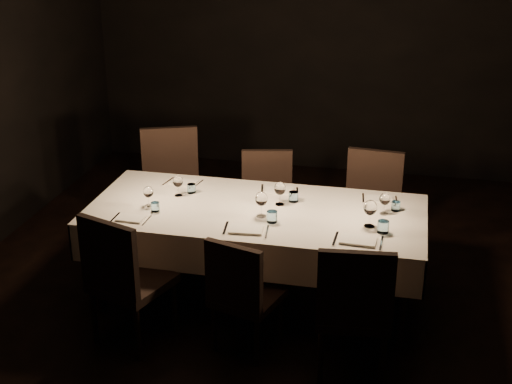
% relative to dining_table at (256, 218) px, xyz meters
% --- Properties ---
extents(room, '(5.01, 6.01, 3.01)m').
position_rel_dining_table_xyz_m(room, '(0.00, 0.00, 0.81)').
color(room, black).
rests_on(room, ground).
extents(dining_table, '(2.52, 1.12, 0.76)m').
position_rel_dining_table_xyz_m(dining_table, '(0.00, 0.00, 0.00)').
color(dining_table, black).
rests_on(dining_table, ground).
extents(chair_near_left, '(0.61, 0.61, 1.00)m').
position_rel_dining_table_xyz_m(chair_near_left, '(-0.75, -0.81, -0.14)').
color(chair_near_left, black).
rests_on(chair_near_left, ground).
extents(place_setting_near_left, '(0.29, 0.39, 0.16)m').
position_rel_dining_table_xyz_m(place_setting_near_left, '(-0.80, -0.22, 0.14)').
color(place_setting_near_left, beige).
rests_on(place_setting_near_left, dining_table).
extents(chair_near_center, '(0.52, 0.52, 0.87)m').
position_rel_dining_table_xyz_m(chair_near_center, '(0.06, -0.73, -0.20)').
color(chair_near_center, black).
rests_on(chair_near_center, ground).
extents(place_setting_near_center, '(0.36, 0.41, 0.19)m').
position_rel_dining_table_xyz_m(place_setting_near_center, '(0.07, -0.22, 0.15)').
color(place_setting_near_center, beige).
rests_on(place_setting_near_center, dining_table).
extents(chair_near_right, '(0.52, 0.52, 0.98)m').
position_rel_dining_table_xyz_m(chair_near_right, '(0.82, -0.84, -0.15)').
color(chair_near_right, black).
rests_on(chair_near_right, ground).
extents(place_setting_near_right, '(0.36, 0.42, 0.20)m').
position_rel_dining_table_xyz_m(place_setting_near_right, '(0.86, -0.22, 0.15)').
color(place_setting_near_right, beige).
rests_on(place_setting_near_right, dining_table).
extents(chair_far_left, '(0.65, 0.65, 1.05)m').
position_rel_dining_table_xyz_m(chair_far_left, '(-0.95, 0.81, -0.12)').
color(chair_far_left, black).
rests_on(chair_far_left, ground).
extents(place_setting_far_left, '(0.31, 0.39, 0.17)m').
position_rel_dining_table_xyz_m(place_setting_far_left, '(-0.65, 0.22, 0.14)').
color(place_setting_far_left, beige).
rests_on(place_setting_far_left, dining_table).
extents(chair_far_center, '(0.52, 0.52, 0.91)m').
position_rel_dining_table_xyz_m(chair_far_center, '(-0.08, 0.80, -0.18)').
color(chair_far_center, black).
rests_on(chair_far_center, ground).
extents(place_setting_far_center, '(0.35, 0.41, 0.18)m').
position_rel_dining_table_xyz_m(place_setting_far_center, '(0.16, 0.22, 0.15)').
color(place_setting_far_center, beige).
rests_on(place_setting_far_center, dining_table).
extents(chair_far_right, '(0.51, 0.51, 0.98)m').
position_rel_dining_table_xyz_m(chair_far_right, '(0.81, 0.79, -0.15)').
color(chair_far_right, black).
rests_on(chair_far_right, ground).
extents(place_setting_far_right, '(0.30, 0.39, 0.17)m').
position_rel_dining_table_xyz_m(place_setting_far_right, '(0.95, 0.22, 0.14)').
color(place_setting_far_right, beige).
rests_on(place_setting_far_right, dining_table).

